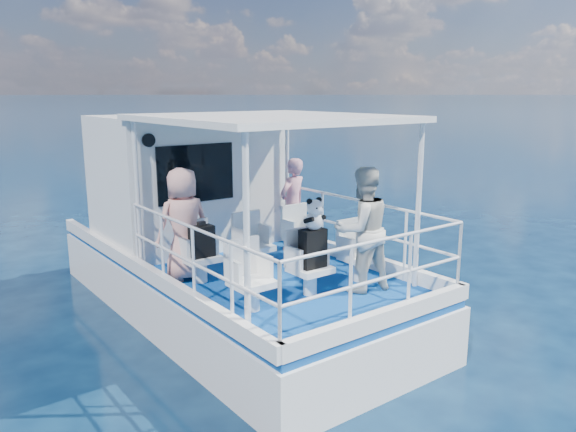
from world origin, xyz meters
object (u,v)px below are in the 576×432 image
(passenger_port_fwd, at_px, (183,224))
(panda, at_px, (314,214))
(passenger_stbd_aft, at_px, (362,229))
(backpack_center, at_px, (313,248))

(passenger_port_fwd, height_order, panda, passenger_port_fwd)
(panda, bearing_deg, passenger_port_fwd, 122.29)
(panda, bearing_deg, passenger_stbd_aft, -17.78)
(passenger_port_fwd, xyz_separation_m, backpack_center, (1.01, -1.60, -0.16))
(passenger_stbd_aft, height_order, panda, passenger_stbd_aft)
(panda, bearing_deg, backpack_center, 116.16)
(passenger_stbd_aft, bearing_deg, passenger_port_fwd, -37.53)
(passenger_stbd_aft, bearing_deg, panda, -7.82)
(passenger_stbd_aft, xyz_separation_m, panda, (-0.65, 0.21, 0.26))
(passenger_port_fwd, bearing_deg, backpack_center, 123.55)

